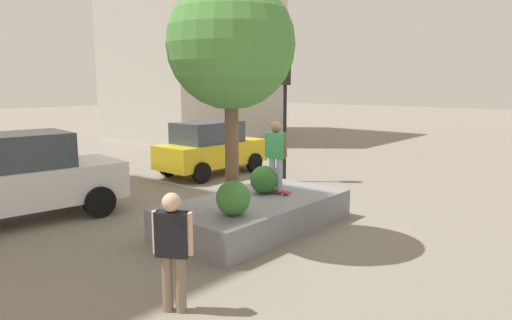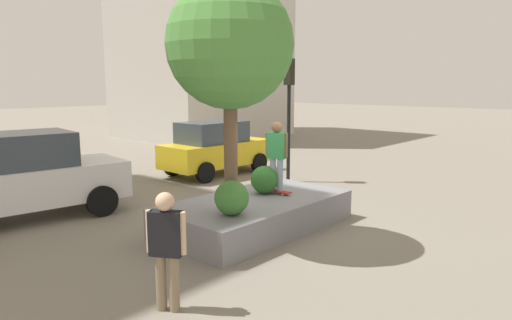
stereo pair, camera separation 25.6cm
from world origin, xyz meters
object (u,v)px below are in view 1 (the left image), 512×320
at_px(planter_ledge, 256,213).
at_px(plaza_tree, 231,46).
at_px(police_car, 19,177).
at_px(traffic_light_corner, 285,98).
at_px(skateboarder, 276,151).
at_px(skateboard, 276,191).
at_px(pedestrian_crossing, 173,244).
at_px(taxi_cab, 211,148).

xyz_separation_m(planter_ledge, plaza_tree, (-1.01, -0.21, 3.66)).
height_order(police_car, traffic_light_corner, traffic_light_corner).
bearing_deg(skateboarder, plaza_tree, -173.11).
distance_m(skateboarder, police_car, 6.16).
relative_size(planter_ledge, skateboard, 5.54).
xyz_separation_m(skateboarder, police_car, (-3.95, 4.68, -0.62)).
xyz_separation_m(skateboard, skateboarder, (0.00, 0.00, 0.96)).
xyz_separation_m(traffic_light_corner, pedestrian_crossing, (-8.29, -4.20, -1.79)).
xyz_separation_m(planter_ledge, traffic_light_corner, (4.53, 2.57, 2.47)).
xyz_separation_m(skateboard, taxi_cab, (3.07, 5.37, 0.25)).
bearing_deg(skateboard, plaza_tree, -173.11).
bearing_deg(plaza_tree, skateboard, 6.89).
distance_m(plaza_tree, skateboarder, 2.89).
height_order(skateboarder, traffic_light_corner, traffic_light_corner).
xyz_separation_m(skateboard, traffic_light_corner, (3.80, 2.57, 2.07)).
distance_m(planter_ledge, police_car, 5.73).
bearing_deg(plaza_tree, taxi_cab, 49.28).
xyz_separation_m(skateboarder, traffic_light_corner, (3.80, 2.57, 1.11)).
relative_size(police_car, taxi_cab, 1.14).
distance_m(skateboarder, traffic_light_corner, 4.72).
xyz_separation_m(taxi_cab, pedestrian_crossing, (-7.55, -7.01, 0.03)).
height_order(skateboard, police_car, police_car).
height_order(plaza_tree, taxi_cab, plaza_tree).
height_order(planter_ledge, plaza_tree, plaza_tree).
height_order(planter_ledge, traffic_light_corner, traffic_light_corner).
relative_size(planter_ledge, skateboarder, 2.70).
height_order(police_car, pedestrian_crossing, police_car).
bearing_deg(plaza_tree, police_car, 114.38).
bearing_deg(taxi_cab, traffic_light_corner, -75.30).
bearing_deg(planter_ledge, police_car, 124.56).
bearing_deg(skateboarder, taxi_cab, 60.27).
height_order(police_car, taxi_cab, police_car).
bearing_deg(planter_ledge, traffic_light_corner, 29.59).
relative_size(skateboarder, police_car, 0.34).
distance_m(police_car, pedestrian_crossing, 6.33).
height_order(skateboarder, taxi_cab, skateboarder).
height_order(skateboard, traffic_light_corner, traffic_light_corner).
bearing_deg(police_car, plaza_tree, -65.62).
height_order(plaza_tree, police_car, plaza_tree).
bearing_deg(skateboard, pedestrian_crossing, -160.00).
bearing_deg(police_car, pedestrian_crossing, -94.80).
relative_size(skateboard, traffic_light_corner, 0.20).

